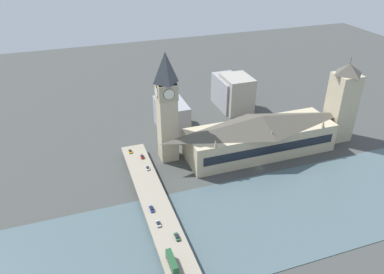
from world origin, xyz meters
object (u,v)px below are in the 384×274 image
Objects in this scene: victoria_tower at (342,102)px; double_decker_bus_mid at (172,262)px; car_southbound_extra at (142,157)px; parliament_hall at (260,135)px; car_northbound_lead at (158,224)px; car_southbound_tail at (152,209)px; car_southbound_mid at (148,168)px; road_bridge at (167,234)px; clock_tower at (167,105)px; car_northbound_tail at (130,151)px; car_southbound_lead at (177,237)px.

victoria_tower is 4.88× the size of double_decker_bus_mid.
parliament_hall is at bearing -97.68° from car_southbound_extra.
car_northbound_lead is 0.89× the size of car_southbound_tail.
car_southbound_mid is at bearing -10.02° from car_southbound_tail.
double_decker_bus_mid is at bearing 178.07° from car_northbound_lead.
road_bridge is 42.03× the size of car_southbound_mid.
parliament_hall is 60.42m from victoria_tower.
double_decker_bus_mid reaches higher than car_southbound_tail.
road_bridge is at bearing 163.53° from clock_tower.
double_decker_bus_mid is 2.88× the size of car_southbound_extra.
clock_tower is at bearing -20.10° from car_northbound_lead.
road_bridge is at bearing -170.34° from car_southbound_tail.
car_northbound_tail is (68.19, 0.10, 0.01)m from car_northbound_lead.
car_northbound_tail is at bearing 4.30° from car_southbound_lead.
clock_tower is at bearing 83.56° from victoria_tower.
clock_tower is at bearing -46.73° from car_southbound_mid.
car_northbound_lead is 0.87× the size of car_southbound_lead.
double_decker_bus_mid is at bearing 179.29° from car_southbound_tail.
parliament_hall is at bearing -87.64° from car_southbound_mid.
car_northbound_lead is 1.08× the size of car_southbound_mid.
clock_tower reaches higher than car_southbound_extra.
victoria_tower reaches higher than road_bridge.
car_northbound_lead is 11.30m from car_southbound_tail.
car_northbound_lead is (25.89, -0.87, -1.98)m from double_decker_bus_mid.
car_southbound_mid is (57.60, 0.01, 0.01)m from car_southbound_lead.
clock_tower is (13.09, 56.70, 23.20)m from parliament_hall.
car_northbound_tail is at bearing 76.93° from parliament_hall.
car_southbound_tail reaches higher than car_southbound_extra.
victoria_tower is 134.85m from car_southbound_extra.
parliament_hall is 23.43× the size of car_southbound_extra.
victoria_tower is 14.59× the size of car_southbound_mid.
victoria_tower is 145.62m from car_southbound_tail.
victoria_tower is at bearing -67.63° from road_bridge.
double_decker_bus_mid is 2.99× the size of car_southbound_mid.
clock_tower is at bearing -16.47° from road_bridge.
car_southbound_tail is at bearing 155.57° from clock_tower.
road_bridge is 20.29m from double_decker_bus_mid.
car_southbound_lead is 70.63m from car_southbound_extra.
car_southbound_lead is at bearing 166.93° from clock_tower.
clock_tower reaches higher than car_northbound_tail.
clock_tower is 16.35× the size of car_northbound_lead.
double_decker_bus_mid is 2.43× the size of car_southbound_lead.
parliament_hall is at bearing -54.05° from road_bridge.
car_northbound_tail is at bearing 33.86° from car_southbound_extra.
car_southbound_lead is (-79.15, -5.95, 0.02)m from car_northbound_tail.
parliament_hall is 1.67× the size of victoria_tower.
car_southbound_lead is at bearing -175.70° from car_northbound_tail.
parliament_hall is 20.11× the size of car_southbound_tail.
clock_tower reaches higher than car_southbound_mid.
road_bridge is at bearing 34.74° from car_southbound_lead.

